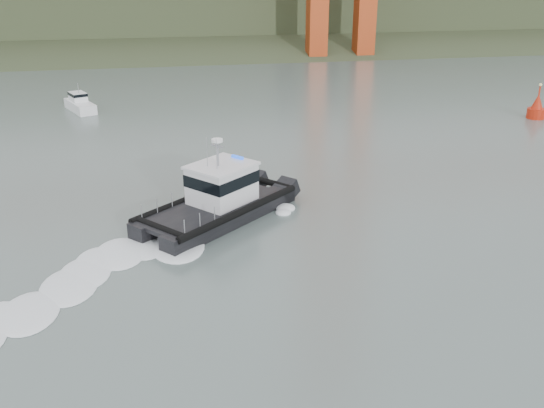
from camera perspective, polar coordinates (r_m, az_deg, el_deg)
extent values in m
plane|color=#47544F|center=(28.73, 6.87, -10.36)|extent=(400.00, 400.00, 0.00)
cube|color=#2F3E23|center=(116.27, -6.94, 14.45)|extent=(500.00, 44.72, 16.25)
cube|color=#2F3E23|center=(143.51, -7.92, 18.26)|extent=(500.00, 70.00, 18.00)
cube|color=black|center=(39.33, -6.60, -0.32)|extent=(9.23, 8.23, 1.21)
cube|color=black|center=(37.59, -3.65, -1.31)|extent=(9.23, 8.23, 1.21)
cube|color=black|center=(37.93, -5.71, -0.36)|extent=(9.86, 9.30, 0.25)
cube|color=silver|center=(38.13, -4.73, 1.87)|extent=(4.71, 4.65, 2.31)
cube|color=black|center=(37.99, -4.75, 2.46)|extent=(4.80, 4.74, 0.75)
cube|color=silver|center=(37.72, -4.79, 3.63)|extent=(5.00, 4.94, 0.16)
cylinder|color=gray|center=(37.26, -5.15, 4.71)|extent=(0.16, 0.16, 1.81)
cylinder|color=white|center=(37.02, -5.19, 5.98)|extent=(0.70, 0.70, 0.18)
cube|color=white|center=(69.20, -17.59, 8.72)|extent=(3.90, 5.79, 1.10)
cube|color=white|center=(69.44, -17.80, 9.52)|extent=(2.23, 2.61, 1.10)
cube|color=black|center=(69.37, -17.83, 9.82)|extent=(2.29, 2.67, 0.32)
cylinder|color=gray|center=(68.81, -17.78, 10.28)|extent=(0.07, 0.07, 1.10)
cylinder|color=#AF200C|center=(68.56, 23.57, 7.74)|extent=(1.83, 1.83, 1.22)
cone|color=#AF200C|center=(68.30, 23.72, 8.73)|extent=(1.42, 1.42, 1.83)
cylinder|color=#AF200C|center=(68.06, 23.88, 9.72)|extent=(0.16, 0.16, 1.02)
sphere|color=#E5D87F|center=(67.96, 23.96, 10.22)|extent=(0.30, 0.30, 0.30)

